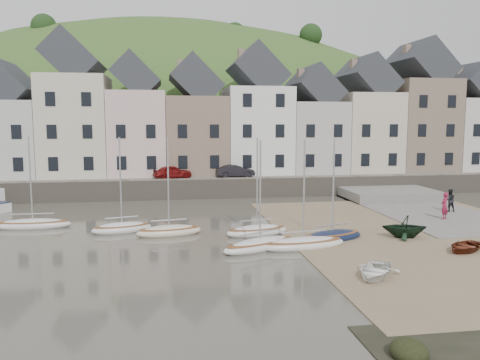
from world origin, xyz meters
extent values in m
plane|color=#484338|center=(0.00, 0.00, 0.00)|extent=(160.00, 160.00, 0.00)
cube|color=#375C24|center=(0.00, 32.00, 0.75)|extent=(90.00, 30.00, 1.50)
cube|color=slate|center=(0.00, 20.50, 1.55)|extent=(70.00, 7.00, 0.10)
cube|color=slate|center=(0.00, 17.00, 0.90)|extent=(70.00, 1.20, 1.80)
cube|color=#80694E|center=(11.00, 0.00, 0.03)|extent=(18.00, 26.00, 0.06)
cube|color=slate|center=(15.00, 8.00, 0.06)|extent=(8.00, 18.00, 0.12)
ellipsoid|color=#375C24|center=(-5.00, 60.00, -18.00)|extent=(134.40, 84.00, 84.00)
cylinder|color=#382619|center=(-22.00, 48.00, 18.00)|extent=(0.50, 0.50, 3.00)
sphere|color=#213D19|center=(-22.00, 48.00, 20.50)|extent=(3.60, 3.60, 3.60)
cylinder|color=#382619|center=(-8.00, 52.00, 18.00)|extent=(0.50, 0.50, 3.00)
sphere|color=#213D19|center=(-8.00, 52.00, 20.50)|extent=(3.60, 3.60, 3.60)
cylinder|color=#382619|center=(6.00, 50.00, 18.00)|extent=(0.50, 0.50, 3.00)
sphere|color=#213D19|center=(6.00, 50.00, 20.50)|extent=(3.60, 3.60, 3.60)
cylinder|color=#382619|center=(18.00, 49.00, 18.00)|extent=(0.50, 0.50, 3.00)
sphere|color=#213D19|center=(18.00, 49.00, 20.50)|extent=(3.60, 3.60, 3.60)
cube|color=beige|center=(-20.05, 24.00, 5.25)|extent=(5.80, 8.00, 7.50)
cube|color=beige|center=(-13.90, 24.00, 6.50)|extent=(6.40, 8.00, 10.00)
cube|color=gray|center=(-15.50, 24.00, 14.73)|extent=(0.60, 0.90, 1.40)
cube|color=beige|center=(-7.85, 24.00, 5.75)|extent=(5.60, 8.00, 8.50)
cube|color=gray|center=(-9.25, 24.00, 12.82)|extent=(0.60, 0.90, 1.40)
cube|color=#816859|center=(-1.90, 24.00, 5.50)|extent=(6.20, 8.00, 8.00)
cube|color=gray|center=(-3.45, 24.00, 12.62)|extent=(0.60, 0.90, 1.40)
cube|color=white|center=(4.55, 24.00, 6.00)|extent=(6.60, 8.00, 9.00)
cube|color=gray|center=(2.90, 24.00, 13.83)|extent=(0.60, 0.90, 1.40)
cube|color=#B9B3A9|center=(10.80, 24.00, 5.25)|extent=(5.80, 8.00, 7.50)
cube|color=gray|center=(9.35, 24.00, 11.92)|extent=(0.60, 0.90, 1.40)
cube|color=beige|center=(16.75, 24.00, 5.75)|extent=(6.00, 8.00, 8.50)
cube|color=gray|center=(15.25, 24.00, 13.02)|extent=(0.60, 0.90, 1.40)
cube|color=#7C6A59|center=(23.00, 24.00, 6.50)|extent=(6.40, 8.00, 10.00)
cube|color=gray|center=(21.40, 24.00, 14.73)|extent=(0.60, 0.90, 1.40)
cube|color=beige|center=(29.15, 24.00, 5.50)|extent=(5.80, 8.00, 8.00)
cube|color=gray|center=(27.70, 24.00, 12.42)|extent=(0.60, 0.90, 1.40)
ellipsoid|color=white|center=(-14.00, 6.29, 0.20)|extent=(4.98, 1.52, 0.84)
ellipsoid|color=brown|center=(-14.00, 6.29, 0.42)|extent=(4.58, 1.38, 0.20)
cylinder|color=#B2B5B7|center=(-14.00, 6.29, 3.30)|extent=(0.10, 0.10, 5.60)
cylinder|color=#B2B5B7|center=(-14.00, 6.29, 0.95)|extent=(2.73, 0.09, 0.08)
ellipsoid|color=white|center=(-8.01, 4.17, 0.20)|extent=(4.11, 2.41, 0.84)
ellipsoid|color=brown|center=(-8.01, 4.17, 0.42)|extent=(3.77, 2.20, 0.20)
cylinder|color=#B2B5B7|center=(-8.01, 4.17, 3.30)|extent=(0.10, 0.10, 5.60)
cylinder|color=#B2B5B7|center=(-8.01, 4.17, 0.95)|extent=(2.08, 0.60, 0.08)
ellipsoid|color=beige|center=(-5.00, 2.86, 0.20)|extent=(4.31, 2.18, 0.84)
ellipsoid|color=brown|center=(-5.00, 2.86, 0.42)|extent=(3.96, 1.99, 0.20)
cylinder|color=#B2B5B7|center=(-5.00, 2.86, 3.30)|extent=(0.10, 0.10, 5.60)
cylinder|color=#B2B5B7|center=(-5.00, 2.86, 0.95)|extent=(2.24, 0.47, 0.08)
ellipsoid|color=white|center=(0.47, 2.05, 0.20)|extent=(4.32, 2.35, 0.84)
ellipsoid|color=brown|center=(0.47, 2.05, 0.42)|extent=(3.97, 2.14, 0.20)
cylinder|color=#B2B5B7|center=(0.47, 2.05, 3.30)|extent=(0.10, 0.10, 5.60)
cylinder|color=#B2B5B7|center=(0.47, 2.05, 0.95)|extent=(2.21, 0.56, 0.08)
ellipsoid|color=white|center=(-0.01, -1.34, 0.20)|extent=(5.05, 3.58, 0.84)
ellipsoid|color=brown|center=(-0.01, -1.34, 0.42)|extent=(4.64, 3.28, 0.20)
cylinder|color=#B2B5B7|center=(-0.01, -1.34, 3.30)|extent=(0.10, 0.10, 5.60)
cylinder|color=#B2B5B7|center=(-0.01, -1.34, 0.95)|extent=(2.44, 1.31, 0.08)
ellipsoid|color=#121C39|center=(4.65, -0.08, 0.20)|extent=(4.44, 2.71, 0.84)
ellipsoid|color=brown|center=(4.65, -0.08, 0.42)|extent=(4.08, 2.47, 0.20)
cylinder|color=#B2B5B7|center=(4.65, -0.08, 3.30)|extent=(0.10, 0.10, 5.60)
cylinder|color=#B2B5B7|center=(4.65, -0.08, 0.95)|extent=(2.21, 0.78, 0.08)
ellipsoid|color=white|center=(2.44, -1.50, 0.20)|extent=(5.22, 2.19, 0.84)
ellipsoid|color=brown|center=(2.44, -1.50, 0.42)|extent=(4.80, 1.99, 0.20)
cylinder|color=#B2B5B7|center=(2.44, -1.50, 3.30)|extent=(0.10, 0.10, 5.60)
cylinder|color=#B2B5B7|center=(2.44, -1.50, 0.95)|extent=(2.77, 0.46, 0.08)
imported|color=white|center=(4.20, -7.10, 0.35)|extent=(3.30, 3.47, 0.58)
imported|color=black|center=(9.15, -0.28, 0.75)|extent=(3.08, 2.81, 1.38)
imported|color=maroon|center=(10.93, -3.70, 0.34)|extent=(3.33, 3.07, 0.56)
imported|color=maroon|center=(14.56, 4.26, 1.08)|extent=(0.84, 0.78, 1.92)
imported|color=black|center=(16.57, 6.84, 1.00)|extent=(0.91, 0.74, 1.76)
imported|color=maroon|center=(-4.47, 19.50, 2.22)|extent=(3.94, 2.51, 1.25)
imported|color=black|center=(1.64, 19.50, 2.21)|extent=(3.84, 1.69, 1.23)
ellipsoid|color=black|center=(2.01, -14.39, 0.23)|extent=(1.14, 1.26, 0.74)
camera|label=1|loc=(-5.19, -27.39, 7.18)|focal=36.41mm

